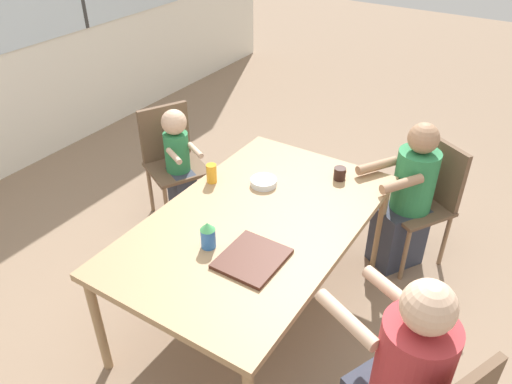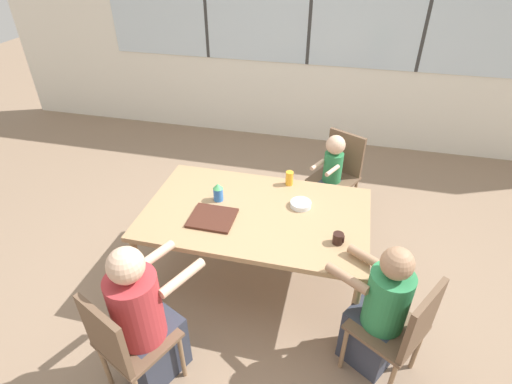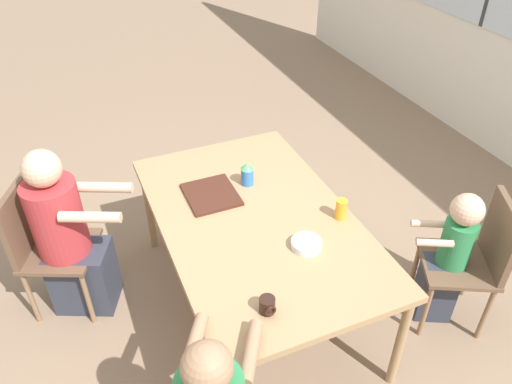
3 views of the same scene
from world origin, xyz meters
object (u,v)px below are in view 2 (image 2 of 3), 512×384
at_px(chair_for_man_blue_shirt, 403,327).
at_px(coffee_mug, 338,238).
at_px(bowl_white_shallow, 301,204).
at_px(person_toddler, 330,180).
at_px(chair_for_toddler, 339,168).
at_px(sippy_cup, 218,192).
at_px(person_man_blue_shirt, 378,315).
at_px(person_woman_green_shirt, 145,323).
at_px(juice_glass, 289,178).
at_px(chair_for_woman_green_shirt, 123,341).

xyz_separation_m(chair_for_man_blue_shirt, coffee_mug, (-0.44, 0.45, 0.23)).
distance_m(chair_for_man_blue_shirt, bowl_white_shallow, 1.12).
bearing_deg(chair_for_man_blue_shirt, person_toddler, 50.79).
distance_m(chair_for_toddler, coffee_mug, 1.35).
bearing_deg(sippy_cup, bowl_white_shallow, 6.02).
bearing_deg(person_man_blue_shirt, coffee_mug, 71.39).
bearing_deg(chair_for_toddler, sippy_cup, 76.30).
bearing_deg(chair_for_toddler, person_woman_green_shirt, 91.22).
bearing_deg(juice_glass, person_man_blue_shirt, -53.33).
height_order(chair_for_man_blue_shirt, juice_glass, chair_for_man_blue_shirt).
distance_m(person_toddler, juice_glass, 0.71).
distance_m(person_man_blue_shirt, bowl_white_shallow, 0.98).
distance_m(person_woman_green_shirt, person_man_blue_shirt, 1.44).
height_order(chair_for_toddler, coffee_mug, chair_for_toddler).
relative_size(chair_for_man_blue_shirt, chair_for_toddler, 1.00).
distance_m(person_toddler, coffee_mug, 1.24).
xyz_separation_m(person_toddler, juice_glass, (-0.32, -0.55, 0.31)).
bearing_deg(chair_for_woman_green_shirt, coffee_mug, 63.50).
xyz_separation_m(chair_for_man_blue_shirt, bowl_white_shallow, (-0.75, 0.81, 0.21)).
distance_m(coffee_mug, sippy_cup, 1.00).
distance_m(sippy_cup, juice_glass, 0.61).
height_order(person_woman_green_shirt, sippy_cup, person_woman_green_shirt).
relative_size(chair_for_toddler, bowl_white_shallow, 5.37).
bearing_deg(chair_for_toddler, bowl_white_shallow, 102.51).
distance_m(chair_for_toddler, person_woman_green_shirt, 2.35).
xyz_separation_m(sippy_cup, juice_glass, (0.50, 0.35, -0.02)).
height_order(person_woman_green_shirt, person_man_blue_shirt, person_woman_green_shirt).
distance_m(chair_for_man_blue_shirt, chair_for_toddler, 1.85).
bearing_deg(person_woman_green_shirt, person_man_blue_shirt, 41.26).
bearing_deg(coffee_mug, person_woman_green_shirt, -143.97).
height_order(chair_for_woman_green_shirt, coffee_mug, chair_for_woman_green_shirt).
bearing_deg(person_man_blue_shirt, person_woman_green_shirt, 138.66).
xyz_separation_m(person_woman_green_shirt, person_man_blue_shirt, (1.38, 0.42, -0.03)).
bearing_deg(person_man_blue_shirt, chair_for_woman_green_shirt, 143.22).
distance_m(sippy_cup, bowl_white_shallow, 0.65).
height_order(sippy_cup, bowl_white_shallow, sippy_cup).
bearing_deg(person_toddler, person_man_blue_shirt, 132.36).
xyz_separation_m(person_toddler, bowl_white_shallow, (-0.18, -0.84, 0.27)).
height_order(chair_for_woman_green_shirt, bowl_white_shallow, chair_for_woman_green_shirt).
height_order(person_woman_green_shirt, coffee_mug, person_woman_green_shirt).
height_order(chair_for_man_blue_shirt, person_woman_green_shirt, person_woman_green_shirt).
relative_size(chair_for_toddler, person_woman_green_shirt, 0.77).
height_order(person_toddler, sippy_cup, person_toddler).
height_order(chair_for_toddler, person_man_blue_shirt, person_man_blue_shirt).
bearing_deg(coffee_mug, juice_glass, 124.85).
distance_m(chair_for_toddler, person_toddler, 0.16).
bearing_deg(sippy_cup, person_toddler, 47.67).
xyz_separation_m(chair_for_toddler, bowl_white_shallow, (-0.25, -0.97, 0.21)).
xyz_separation_m(chair_for_woman_green_shirt, person_woman_green_shirt, (0.07, 0.15, -0.00)).
relative_size(chair_for_woman_green_shirt, person_woman_green_shirt, 0.77).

